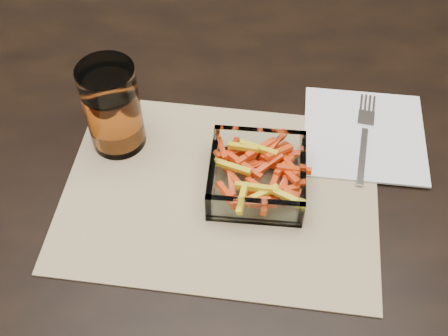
{
  "coord_description": "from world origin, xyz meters",
  "views": [
    {
      "loc": [
        -0.06,
        -0.53,
        1.41
      ],
      "look_at": [
        -0.07,
        -0.04,
        0.78
      ],
      "focal_mm": 45.0,
      "sensor_mm": 36.0,
      "label": 1
    }
  ],
  "objects_px": {
    "tumbler": "(113,110)",
    "fork": "(364,134)",
    "dining_table": "(264,196)",
    "glass_bowl": "(257,177)"
  },
  "relations": [
    {
      "from": "dining_table",
      "to": "fork",
      "type": "distance_m",
      "value": 0.19
    },
    {
      "from": "glass_bowl",
      "to": "fork",
      "type": "height_order",
      "value": "glass_bowl"
    },
    {
      "from": "tumbler",
      "to": "fork",
      "type": "relative_size",
      "value": 0.78
    },
    {
      "from": "dining_table",
      "to": "glass_bowl",
      "type": "bearing_deg",
      "value": -112.65
    },
    {
      "from": "dining_table",
      "to": "fork",
      "type": "height_order",
      "value": "fork"
    },
    {
      "from": "glass_bowl",
      "to": "dining_table",
      "type": "bearing_deg",
      "value": 67.35
    },
    {
      "from": "glass_bowl",
      "to": "tumbler",
      "type": "relative_size",
      "value": 1.0
    },
    {
      "from": "tumbler",
      "to": "fork",
      "type": "height_order",
      "value": "tumbler"
    },
    {
      "from": "dining_table",
      "to": "fork",
      "type": "bearing_deg",
      "value": 18.48
    },
    {
      "from": "dining_table",
      "to": "fork",
      "type": "xyz_separation_m",
      "value": [
        0.15,
        0.05,
        0.1
      ]
    }
  ]
}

